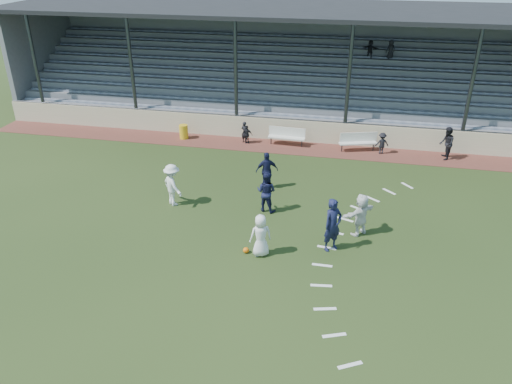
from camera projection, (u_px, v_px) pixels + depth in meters
The scene contains 19 objects.
ground at pixel (242, 256), 17.71m from camera, with size 90.00×90.00×0.00m, color #233415.
cinder_track at pixel (286, 147), 26.86m from camera, with size 34.00×2.00×0.02m, color #572A23.
retaining_wall at pixel (289, 130), 27.51m from camera, with size 34.00×0.18×1.20m, color beige.
bench_left at pixel (287, 135), 26.93m from camera, with size 2.02×0.56×0.95m.
bench_right at pixel (358, 140), 26.23m from camera, with size 2.03×1.03×0.95m.
trash_bin at pixel (184, 132), 27.85m from camera, with size 0.49×0.49×0.78m, color gold.
football at pixel (246, 250), 17.84m from camera, with size 0.22×0.22×0.22m, color orange.
player_white_lead at pixel (261, 235), 17.44m from camera, with size 0.78×0.51×1.59m, color white.
player_navy_lead at pixel (333, 225), 17.66m from camera, with size 0.73×0.48×2.01m, color #141737.
player_navy_mid at pixel (266, 192), 20.28m from camera, with size 0.84×0.66×1.73m, color #141737.
player_white_wing at pixel (173, 185), 20.74m from camera, with size 1.17×0.68×1.82m, color white.
player_navy_wing at pixel (267, 170), 22.15m from camera, with size 1.00×0.42×1.71m, color #141737.
player_white_back at pixel (361, 215), 18.66m from camera, with size 1.55×0.49×1.67m, color white.
official at pixel (447, 143), 25.05m from camera, with size 0.81×0.63×1.67m, color black.
sub_left_near at pixel (245, 132), 27.17m from camera, with size 0.44×0.29×1.21m, color black.
sub_left_far at pixel (247, 135), 27.12m from camera, with size 0.59×0.25×1.01m, color black.
sub_right at pixel (382, 143), 25.81m from camera, with size 0.73×0.42×1.13m, color black.
grandstand at pixel (301, 80), 30.89m from camera, with size 34.60×9.00×6.61m.
penalty_arc at pixel (360, 270), 16.97m from camera, with size 3.89×14.63×0.01m.
Camera 1 is at (3.48, -14.33, 10.09)m, focal length 35.00 mm.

